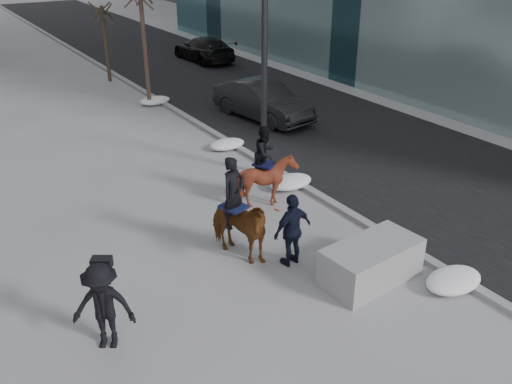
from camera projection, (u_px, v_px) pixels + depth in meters
ground at (285, 271)px, 12.21m from camera, size 120.00×120.00×0.00m
road at (283, 109)px, 23.18m from camera, size 8.00×90.00×0.01m
curb at (199, 124)px, 21.21m from camera, size 0.25×90.00×0.12m
planter at (371, 262)px, 11.73m from camera, size 2.30×1.28×0.89m
car_near at (262, 101)px, 21.72m from camera, size 2.25×4.77×1.51m
car_far at (204, 49)px, 31.41m from camera, size 2.07×4.84×1.39m
tree_near at (144, 41)px, 22.38m from camera, size 1.20×1.20×5.57m
tree_far at (105, 40)px, 26.63m from camera, size 1.20×1.20×4.06m
mounted_left at (237, 223)px, 12.35m from camera, size 1.39×2.08×2.47m
mounted_right at (267, 174)px, 14.83m from camera, size 1.63×1.71×2.25m
feeder at (292, 230)px, 12.13m from camera, size 1.06×0.90×1.75m
camera_crew at (103, 306)px, 9.66m from camera, size 1.31×1.16×1.75m
lamppost at (266, 8)px, 14.87m from camera, size 0.25×1.12×9.09m
snow_piles at (259, 163)px, 17.39m from camera, size 1.40×16.95×0.36m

